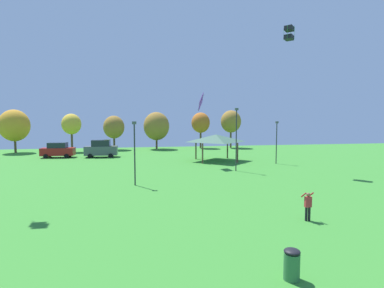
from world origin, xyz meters
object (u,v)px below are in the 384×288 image
parked_car_leftmost (58,150)px  light_post_0 (236,136)px  trash_bin (292,264)px  treeline_tree_4 (201,123)px  kite_flying_0 (201,102)px  treeline_tree_2 (114,127)px  light_post_2 (135,149)px  treeline_tree_0 (14,126)px  treeline_tree_5 (231,122)px  park_pavilion (216,138)px  light_post_1 (277,140)px  treeline_tree_1 (71,124)px  kite_flying_2 (289,33)px  treeline_tree_3 (156,126)px  person_standing_mid_field (308,205)px  parked_car_second_from_left (101,149)px

parked_car_leftmost → light_post_0: 27.39m
trash_bin → treeline_tree_4: treeline_tree_4 is taller
kite_flying_0 → treeline_tree_2: 25.34m
light_post_2 → treeline_tree_0: bearing=124.6°
treeline_tree_5 → park_pavilion: bearing=-113.6°
light_post_1 → treeline_tree_1: 34.60m
treeline_tree_2 → treeline_tree_5: size_ratio=0.85×
light_post_1 → treeline_tree_2: size_ratio=0.85×
kite_flying_2 → light_post_2: size_ratio=0.27×
park_pavilion → treeline_tree_5: size_ratio=0.81×
treeline_tree_3 → treeline_tree_4: 8.73m
person_standing_mid_field → kite_flying_0: bearing=73.3°
treeline_tree_2 → treeline_tree_0: bearing=-171.3°
park_pavilion → treeline_tree_5: bearing=66.4°
light_post_0 → treeline_tree_3: bearing=105.1°
light_post_2 → parked_car_leftmost: bearing=118.3°
park_pavilion → light_post_0: size_ratio=0.88×
light_post_0 → trash_bin: bearing=-103.7°
park_pavilion → treeline_tree_3: size_ratio=0.86×
parked_car_second_from_left → park_pavilion: 17.37m
treeline_tree_3 → treeline_tree_4: treeline_tree_3 is taller
parked_car_second_from_left → treeline_tree_3: bearing=52.8°
parked_car_second_from_left → treeline_tree_1: bearing=126.6°
light_post_0 → treeline_tree_0: (-30.90, 23.75, 0.78)m
trash_bin → light_post_2: (-5.52, 16.41, 2.55)m
parked_car_second_from_left → park_pavilion: bearing=-21.2°
kite_flying_2 → light_post_0: bearing=170.4°
treeline_tree_1 → treeline_tree_4: (23.48, 2.92, 0.18)m
light_post_1 → treeline_tree_3: (-13.82, 21.69, 1.27)m
person_standing_mid_field → treeline_tree_4: bearing=64.4°
kite_flying_2 → treeline_tree_4: bearing=97.7°
treeline_tree_0 → treeline_tree_1: (9.10, -0.08, 0.18)m
kite_flying_0 → treeline_tree_1: (-18.72, 19.61, -2.92)m
treeline_tree_3 → treeline_tree_4: bearing=4.0°
parked_car_second_from_left → person_standing_mid_field: bearing=-62.8°
kite_flying_2 → parked_car_second_from_left: size_ratio=0.31×
treeline_tree_0 → treeline_tree_2: 16.23m
treeline_tree_5 → kite_flying_2: bearing=-94.9°
parked_car_leftmost → light_post_2: size_ratio=0.87×
park_pavilion → treeline_tree_5: (7.82, 17.87, 2.13)m
kite_flying_2 → trash_bin: bearing=-117.2°
parked_car_leftmost → park_pavilion: size_ratio=0.79×
parked_car_leftmost → treeline_tree_3: 18.57m
light_post_2 → treeline_tree_5: bearing=59.5°
person_standing_mid_field → treeline_tree_3: size_ratio=0.23×
parked_car_leftmost → parked_car_second_from_left: size_ratio=1.00×
kite_flying_0 → kite_flying_2: kite_flying_2 is taller
kite_flying_2 → park_pavilion: size_ratio=0.24×
kite_flying_0 → treeline_tree_4: bearing=78.1°
trash_bin → kite_flying_0: kite_flying_0 is taller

